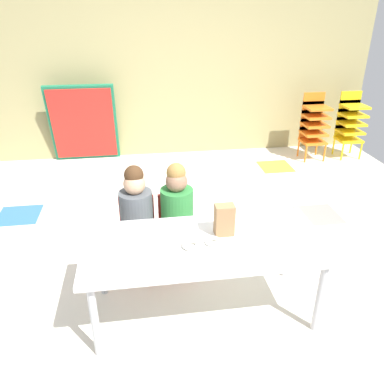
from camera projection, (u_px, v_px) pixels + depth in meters
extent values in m
cube|color=silver|center=(200.00, 251.00, 3.48)|extent=(5.76, 5.20, 0.02)
cube|color=orange|center=(275.00, 166.00, 5.25)|extent=(0.43, 0.43, 0.00)
cube|color=#336BB2|center=(19.00, 215.00, 4.04)|extent=(0.43, 0.43, 0.00)
cube|color=#B24C47|center=(151.00, 254.00, 3.42)|extent=(0.43, 0.43, 0.00)
cube|color=gray|center=(318.00, 215.00, 4.05)|extent=(0.43, 0.43, 0.00)
cube|color=silver|center=(7.00, 238.00, 3.64)|extent=(0.43, 0.43, 0.00)
cube|color=silver|center=(174.00, 160.00, 5.47)|extent=(0.43, 0.43, 0.00)
cube|color=tan|center=(170.00, 58.00, 5.19)|extent=(5.76, 0.10, 2.68)
cube|color=white|center=(204.00, 244.00, 2.55)|extent=(1.61, 0.71, 0.04)
cylinder|color=#B2B2B7|center=(95.00, 321.00, 2.32)|extent=(0.05, 0.05, 0.56)
cylinder|color=#B2B2B7|center=(320.00, 297.00, 2.51)|extent=(0.05, 0.05, 0.56)
cylinder|color=#B2B2B7|center=(101.00, 263.00, 2.84)|extent=(0.05, 0.05, 0.56)
cylinder|color=#B2B2B7|center=(287.00, 247.00, 3.03)|extent=(0.05, 0.05, 0.56)
cube|color=red|center=(138.00, 237.00, 3.12)|extent=(0.32, 0.30, 0.03)
cube|color=red|center=(137.00, 212.00, 3.19)|extent=(0.29, 0.02, 0.30)
cylinder|color=#4C5156|center=(137.00, 214.00, 3.02)|extent=(0.31, 0.31, 0.38)
sphere|color=tan|center=(134.00, 184.00, 2.91)|extent=(0.17, 0.17, 0.17)
sphere|color=#472D19|center=(134.00, 175.00, 2.89)|extent=(0.15, 0.15, 0.15)
cylinder|color=red|center=(122.00, 263.00, 3.05)|extent=(0.02, 0.02, 0.28)
cylinder|color=red|center=(157.00, 260.00, 3.09)|extent=(0.02, 0.02, 0.28)
cylinder|color=red|center=(123.00, 245.00, 3.28)|extent=(0.02, 0.02, 0.28)
cylinder|color=red|center=(155.00, 242.00, 3.32)|extent=(0.02, 0.02, 0.28)
cube|color=red|center=(177.00, 234.00, 3.16)|extent=(0.32, 0.30, 0.03)
cube|color=red|center=(175.00, 209.00, 3.23)|extent=(0.29, 0.02, 0.30)
cylinder|color=#2D7A38|center=(177.00, 211.00, 3.06)|extent=(0.29, 0.29, 0.38)
sphere|color=#8C664C|center=(176.00, 181.00, 2.95)|extent=(0.17, 0.17, 0.17)
sphere|color=olive|center=(176.00, 172.00, 2.93)|extent=(0.15, 0.15, 0.15)
cylinder|color=red|center=(162.00, 260.00, 3.09)|extent=(0.02, 0.02, 0.28)
cylinder|color=red|center=(197.00, 257.00, 3.13)|extent=(0.02, 0.02, 0.28)
cylinder|color=red|center=(160.00, 242.00, 3.32)|extent=(0.02, 0.02, 0.28)
cylinder|color=red|center=(192.00, 239.00, 3.36)|extent=(0.02, 0.02, 0.28)
cube|color=orange|center=(313.00, 141.00, 5.41)|extent=(0.32, 0.30, 0.03)
cube|color=orange|center=(309.00, 132.00, 5.49)|extent=(0.30, 0.02, 0.18)
cube|color=orange|center=(314.00, 133.00, 5.35)|extent=(0.32, 0.30, 0.03)
cube|color=orange|center=(310.00, 124.00, 5.44)|extent=(0.30, 0.02, 0.18)
cube|color=orange|center=(315.00, 125.00, 5.30)|extent=(0.32, 0.30, 0.03)
cube|color=orange|center=(312.00, 116.00, 5.39)|extent=(0.30, 0.02, 0.18)
cube|color=orange|center=(316.00, 116.00, 5.25)|extent=(0.32, 0.30, 0.03)
cube|color=orange|center=(313.00, 107.00, 5.33)|extent=(0.30, 0.02, 0.18)
cube|color=orange|center=(317.00, 108.00, 5.20)|extent=(0.32, 0.30, 0.03)
cube|color=orange|center=(314.00, 99.00, 5.28)|extent=(0.30, 0.02, 0.18)
cylinder|color=orange|center=(306.00, 154.00, 5.33)|extent=(0.02, 0.02, 0.26)
cylinder|color=orange|center=(325.00, 153.00, 5.37)|extent=(0.02, 0.02, 0.26)
cylinder|color=orange|center=(298.00, 147.00, 5.56)|extent=(0.02, 0.02, 0.26)
cylinder|color=orange|center=(317.00, 147.00, 5.60)|extent=(0.02, 0.02, 0.26)
cube|color=yellow|center=(349.00, 140.00, 5.48)|extent=(0.32, 0.30, 0.03)
cube|color=yellow|center=(345.00, 131.00, 5.56)|extent=(0.30, 0.02, 0.18)
cube|color=yellow|center=(350.00, 132.00, 5.43)|extent=(0.32, 0.30, 0.03)
cube|color=yellow|center=(346.00, 123.00, 5.51)|extent=(0.30, 0.02, 0.18)
cube|color=yellow|center=(352.00, 123.00, 5.37)|extent=(0.32, 0.30, 0.03)
cube|color=yellow|center=(348.00, 114.00, 5.46)|extent=(0.30, 0.02, 0.18)
cube|color=yellow|center=(353.00, 115.00, 5.32)|extent=(0.32, 0.30, 0.03)
cube|color=yellow|center=(349.00, 106.00, 5.40)|extent=(0.30, 0.02, 0.18)
cube|color=yellow|center=(355.00, 106.00, 5.27)|extent=(0.32, 0.30, 0.03)
cube|color=yellow|center=(351.00, 98.00, 5.35)|extent=(0.30, 0.02, 0.18)
cylinder|color=yellow|center=(342.00, 152.00, 5.40)|extent=(0.02, 0.02, 0.26)
cylinder|color=yellow|center=(361.00, 151.00, 5.44)|extent=(0.02, 0.02, 0.26)
cylinder|color=yellow|center=(334.00, 146.00, 5.63)|extent=(0.02, 0.02, 0.26)
cylinder|color=yellow|center=(351.00, 145.00, 5.67)|extent=(0.02, 0.02, 0.26)
cube|color=#19724C|center=(84.00, 124.00, 5.22)|extent=(0.90, 0.28, 1.09)
cube|color=red|center=(83.00, 124.00, 5.19)|extent=(0.83, 0.23, 0.99)
cube|color=#9E754C|center=(224.00, 220.00, 2.58)|extent=(0.13, 0.09, 0.22)
cylinder|color=white|center=(191.00, 247.00, 2.47)|extent=(0.18, 0.18, 0.01)
cylinder|color=white|center=(121.00, 236.00, 2.59)|extent=(0.18, 0.18, 0.01)
torus|color=white|center=(191.00, 245.00, 2.46)|extent=(0.12, 0.12, 0.03)
torus|color=white|center=(213.00, 241.00, 2.52)|extent=(0.11, 0.11, 0.03)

